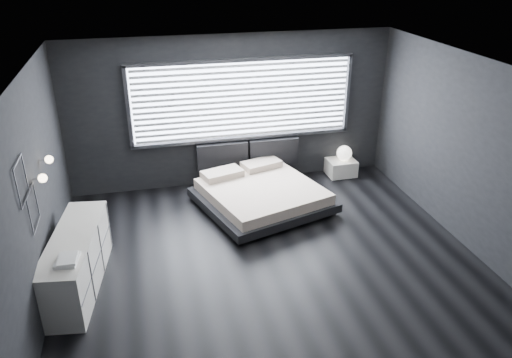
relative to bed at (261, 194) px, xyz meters
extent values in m
plane|color=black|center=(-0.27, -1.59, -0.24)|extent=(6.00, 6.00, 0.00)
plane|color=silver|center=(-0.27, -1.59, 2.56)|extent=(6.00, 6.00, 0.00)
cube|color=black|center=(-0.27, 1.16, 1.16)|extent=(6.00, 0.04, 2.80)
cube|color=black|center=(-0.27, -4.34, 1.16)|extent=(6.00, 0.04, 2.80)
cube|color=black|center=(-3.27, -1.59, 1.16)|extent=(0.04, 5.50, 2.80)
cube|color=black|center=(2.73, -1.59, 1.16)|extent=(0.04, 5.50, 2.80)
cube|color=white|center=(-0.07, 1.14, 1.37)|extent=(4.00, 0.02, 1.38)
cube|color=#47474C|center=(-2.11, 1.11, 1.37)|extent=(0.06, 0.08, 1.48)
cube|color=#47474C|center=(1.97, 1.11, 1.37)|extent=(0.06, 0.08, 1.48)
cube|color=#47474C|center=(-0.07, 1.11, 2.10)|extent=(4.14, 0.08, 0.06)
cube|color=#47474C|center=(-0.07, 1.11, 0.64)|extent=(4.14, 0.08, 0.06)
cube|color=silver|center=(-0.07, 1.08, 1.37)|extent=(3.94, 0.03, 1.32)
cube|color=black|center=(-0.49, 1.05, 0.33)|extent=(0.96, 0.16, 0.52)
cube|color=black|center=(0.51, 1.05, 0.33)|extent=(0.96, 0.16, 0.52)
cylinder|color=silver|center=(-3.22, -1.54, 1.36)|extent=(0.10, 0.02, 0.02)
sphere|color=#FFE5B7|center=(-3.15, -1.54, 1.36)|extent=(0.11, 0.11, 0.11)
cylinder|color=silver|center=(-3.22, -0.94, 1.36)|extent=(0.10, 0.02, 0.02)
sphere|color=#FFE5B7|center=(-3.15, -0.94, 1.36)|extent=(0.11, 0.11, 0.11)
cube|color=#47474C|center=(-3.25, -2.14, 1.84)|extent=(0.01, 0.46, 0.02)
cube|color=#47474C|center=(-3.25, -2.14, 1.38)|extent=(0.01, 0.46, 0.02)
cube|color=#47474C|center=(-3.25, -1.91, 1.61)|extent=(0.01, 0.02, 0.46)
cube|color=#47474C|center=(-3.25, -2.37, 1.61)|extent=(0.01, 0.02, 0.46)
cube|color=#47474C|center=(-3.25, -1.89, 1.37)|extent=(0.01, 0.46, 0.02)
cube|color=#47474C|center=(-3.25, -1.89, 0.91)|extent=(0.01, 0.46, 0.02)
cube|color=#47474C|center=(-3.25, -1.66, 1.14)|extent=(0.01, 0.02, 0.46)
cube|color=#47474C|center=(-3.25, -2.12, 1.14)|extent=(0.01, 0.02, 0.46)
cube|color=black|center=(-0.59, -1.03, -0.20)|extent=(0.14, 0.14, 0.07)
cube|color=black|center=(1.07, -0.52, -0.20)|extent=(0.14, 0.14, 0.07)
cube|color=black|center=(-1.04, 0.45, -0.20)|extent=(0.14, 0.14, 0.07)
cube|color=black|center=(0.61, 0.96, -0.20)|extent=(0.14, 0.14, 0.07)
cube|color=black|center=(0.01, -0.04, -0.10)|extent=(2.48, 2.42, 0.15)
cube|color=beige|center=(0.01, -0.04, 0.07)|extent=(2.23, 2.23, 0.18)
cube|color=#BEAD9B|center=(-0.59, 0.52, 0.22)|extent=(0.79, 0.57, 0.12)
cube|color=#BEAD9B|center=(0.19, 0.76, 0.22)|extent=(0.79, 0.57, 0.12)
cube|color=white|center=(1.87, 0.91, -0.08)|extent=(0.55, 0.47, 0.32)
sphere|color=white|center=(1.91, 0.90, 0.23)|extent=(0.30, 0.30, 0.30)
cube|color=white|center=(-2.93, -1.59, 0.14)|extent=(0.80, 1.98, 0.77)
cube|color=#47474C|center=(-2.66, -1.63, 0.14)|extent=(0.28, 1.89, 0.75)
cube|color=white|center=(-2.93, -2.18, 0.55)|extent=(0.30, 0.36, 0.04)
cube|color=white|center=(-2.92, -2.20, 0.58)|extent=(0.23, 0.30, 0.03)
camera|label=1|loc=(-1.90, -7.50, 3.96)|focal=35.00mm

